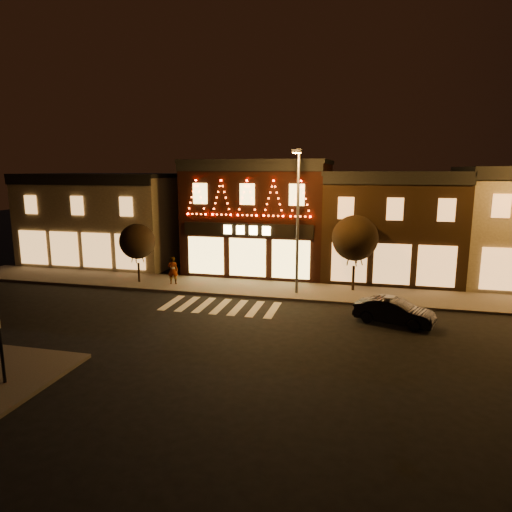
% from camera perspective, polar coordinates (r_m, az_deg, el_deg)
% --- Properties ---
extents(ground, '(120.00, 120.00, 0.00)m').
position_cam_1_polar(ground, '(22.16, -7.71, -9.30)').
color(ground, black).
rests_on(ground, ground).
extents(sidewalk_far, '(44.00, 4.00, 0.15)m').
position_cam_1_polar(sidewalk_far, '(28.92, 1.78, -4.23)').
color(sidewalk_far, '#47423D').
rests_on(sidewalk_far, ground).
extents(building_left, '(12.20, 8.28, 7.30)m').
position_cam_1_polar(building_left, '(39.44, -18.18, 4.58)').
color(building_left, '#695F4A').
rests_on(building_left, ground).
extents(building_pulp, '(10.20, 8.34, 8.30)m').
position_cam_1_polar(building_pulp, '(34.36, 0.61, 5.12)').
color(building_pulp, black).
rests_on(building_pulp, ground).
extents(building_right_a, '(9.20, 8.28, 7.50)m').
position_cam_1_polar(building_right_a, '(33.59, 16.64, 3.84)').
color(building_right_a, '#332112').
rests_on(building_right_a, ground).
extents(streetlamp_mid, '(0.56, 1.98, 8.63)m').
position_cam_1_polar(streetlamp_mid, '(26.85, 5.28, 5.72)').
color(streetlamp_mid, '#59595E').
rests_on(streetlamp_mid, sidewalk_far).
extents(tree_left, '(2.36, 2.36, 3.95)m').
position_cam_1_polar(tree_left, '(31.02, -14.78, 1.80)').
color(tree_left, black).
rests_on(tree_left, sidewalk_far).
extents(tree_right, '(2.83, 2.83, 4.72)m').
position_cam_1_polar(tree_right, '(28.46, 12.40, 2.23)').
color(tree_right, black).
rests_on(tree_right, sidewalk_far).
extents(dark_sedan, '(4.10, 2.48, 1.28)m').
position_cam_1_polar(dark_sedan, '(23.71, 17.06, -6.71)').
color(dark_sedan, black).
rests_on(dark_sedan, ground).
extents(pedestrian, '(0.76, 0.59, 1.84)m').
position_cam_1_polar(pedestrian, '(30.29, -10.47, -1.78)').
color(pedestrian, gray).
rests_on(pedestrian, sidewalk_far).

